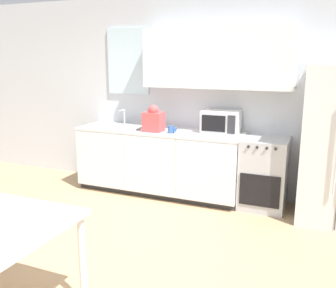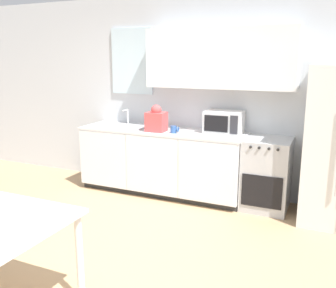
# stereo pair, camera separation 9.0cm
# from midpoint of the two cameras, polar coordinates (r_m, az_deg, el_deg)

# --- Properties ---
(ground_plane) EXTENTS (12.00, 12.00, 0.00)m
(ground_plane) POSITION_cam_midpoint_polar(r_m,az_deg,el_deg) (3.70, -9.43, -17.27)
(ground_plane) COLOR tan
(wall_back) EXTENTS (12.00, 0.38, 2.70)m
(wall_back) POSITION_cam_midpoint_polar(r_m,az_deg,el_deg) (5.19, 4.59, 8.48)
(wall_back) COLOR silver
(wall_back) RESTS_ON ground_plane
(kitchen_counter) EXTENTS (2.31, 0.67, 0.90)m
(kitchen_counter) POSITION_cam_midpoint_polar(r_m,az_deg,el_deg) (5.20, -0.46, -2.63)
(kitchen_counter) COLOR #333333
(kitchen_counter) RESTS_ON ground_plane
(oven_range) EXTENTS (0.55, 0.61, 0.89)m
(oven_range) POSITION_cam_midpoint_polar(r_m,az_deg,el_deg) (4.84, 15.31, -4.43)
(oven_range) COLOR #B7BABC
(oven_range) RESTS_ON ground_plane
(kitchen_sink) EXTENTS (0.73, 0.38, 0.23)m
(kitchen_sink) POSITION_cam_midpoint_polar(r_m,az_deg,el_deg) (5.39, -6.43, 2.84)
(kitchen_sink) COLOR #B7BABC
(kitchen_sink) RESTS_ON kitchen_counter
(microwave) EXTENTS (0.48, 0.33, 0.29)m
(microwave) POSITION_cam_midpoint_polar(r_m,az_deg,el_deg) (4.92, 9.03, 3.33)
(microwave) COLOR silver
(microwave) RESTS_ON kitchen_counter
(coffee_mug) EXTENTS (0.11, 0.08, 0.09)m
(coffee_mug) POSITION_cam_midpoint_polar(r_m,az_deg,el_deg) (4.87, 1.46, 2.23)
(coffee_mug) COLOR #335999
(coffee_mug) RESTS_ON kitchen_counter
(grocery_bag_0) EXTENTS (0.26, 0.22, 0.36)m
(grocery_bag_0) POSITION_cam_midpoint_polar(r_m,az_deg,el_deg) (4.97, -1.27, 3.69)
(grocery_bag_0) COLOR #D14C4C
(grocery_bag_0) RESTS_ON kitchen_counter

